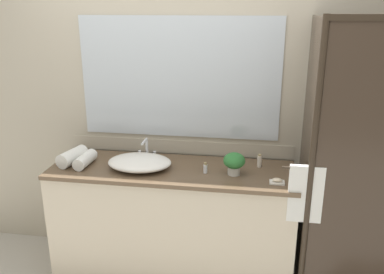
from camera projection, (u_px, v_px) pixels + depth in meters
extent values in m
plane|color=#B7B2A8|center=(174.00, 271.00, 3.26)|extent=(8.00, 8.00, 0.00)
cube|color=#B2A893|center=(180.00, 104.00, 3.17)|extent=(4.40, 0.05, 2.60)
cube|color=#B2A893|center=(180.00, 147.00, 3.25)|extent=(1.80, 0.01, 0.11)
cube|color=silver|center=(179.00, 78.00, 3.08)|extent=(1.54, 0.01, 0.92)
cube|color=beige|center=(173.00, 223.00, 3.13)|extent=(1.80, 0.56, 0.87)
cube|color=brown|center=(172.00, 170.00, 2.98)|extent=(1.80, 0.58, 0.03)
cylinder|color=#2D2319|center=(310.00, 179.00, 2.55)|extent=(0.04, 0.04, 2.00)
cube|color=#382B21|center=(305.00, 162.00, 2.82)|extent=(0.01, 0.57, 1.96)
cylinder|color=#2D2319|center=(308.00, 169.00, 2.54)|extent=(0.32, 0.02, 0.02)
cube|color=white|center=(305.00, 194.00, 2.60)|extent=(0.22, 0.04, 0.39)
ellipsoid|color=white|center=(140.00, 162.00, 2.97)|extent=(0.47, 0.35, 0.09)
cube|color=silver|center=(147.00, 157.00, 3.17)|extent=(0.17, 0.04, 0.02)
cylinder|color=silver|center=(147.00, 147.00, 3.15)|extent=(0.02, 0.02, 0.14)
cylinder|color=silver|center=(144.00, 141.00, 3.07)|extent=(0.02, 0.13, 0.02)
cylinder|color=silver|center=(140.00, 153.00, 3.17)|extent=(0.02, 0.02, 0.04)
cylinder|color=silver|center=(154.00, 154.00, 3.16)|extent=(0.02, 0.02, 0.04)
cylinder|color=beige|center=(234.00, 171.00, 2.86)|extent=(0.09, 0.09, 0.06)
ellipsoid|color=#2C6E32|center=(234.00, 161.00, 2.84)|extent=(0.15, 0.15, 0.11)
cube|color=silver|center=(277.00, 182.00, 2.72)|extent=(0.10, 0.07, 0.01)
ellipsoid|color=beige|center=(277.00, 180.00, 2.72)|extent=(0.07, 0.04, 0.02)
cylinder|color=silver|center=(259.00, 161.00, 2.99)|extent=(0.03, 0.03, 0.09)
cylinder|color=#9E895B|center=(260.00, 155.00, 2.98)|extent=(0.03, 0.03, 0.01)
cylinder|color=silver|center=(205.00, 169.00, 2.88)|extent=(0.03, 0.03, 0.06)
cylinder|color=#9E895B|center=(205.00, 164.00, 2.87)|extent=(0.02, 0.02, 0.02)
cylinder|color=white|center=(72.00, 157.00, 3.05)|extent=(0.17, 0.27, 0.11)
cylinder|color=white|center=(85.00, 160.00, 3.01)|extent=(0.10, 0.24, 0.09)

